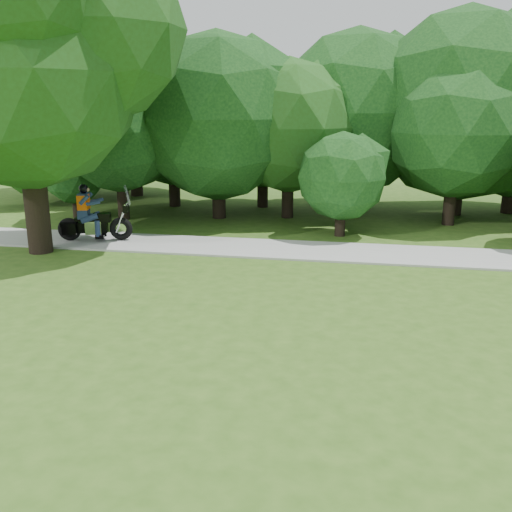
{
  "coord_description": "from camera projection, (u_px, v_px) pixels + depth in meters",
  "views": [
    {
      "loc": [
        -1.29,
        -8.26,
        4.26
      ],
      "look_at": [
        -3.45,
        3.23,
        1.1
      ],
      "focal_mm": 40.0,
      "sensor_mm": 36.0,
      "label": 1
    }
  ],
  "objects": [
    {
      "name": "ground",
      "position": [
        438.0,
        390.0,
        8.72
      ],
      "size": [
        100.0,
        100.0,
        0.0
      ],
      "primitive_type": "plane",
      "color": "#315618",
      "rests_on": "ground"
    },
    {
      "name": "walkway",
      "position": [
        405.0,
        255.0,
        16.3
      ],
      "size": [
        60.0,
        2.2,
        0.06
      ],
      "primitive_type": "cube",
      "color": "#969691",
      "rests_on": "ground"
    },
    {
      "name": "tree_line",
      "position": [
        391.0,
        116.0,
        21.75
      ],
      "size": [
        39.5,
        12.09,
        7.87
      ],
      "color": "black",
      "rests_on": "ground"
    },
    {
      "name": "big_tree_west",
      "position": [
        26.0,
        46.0,
        15.59
      ],
      "size": [
        8.64,
        6.56,
        9.96
      ],
      "color": "black",
      "rests_on": "ground"
    },
    {
      "name": "touring_motorcycle",
      "position": [
        90.0,
        220.0,
        17.76
      ],
      "size": [
        2.31,
        1.06,
        1.78
      ],
      "rotation": [
        0.0,
        0.0,
        0.23
      ],
      "color": "black",
      "rests_on": "walkway"
    }
  ]
}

